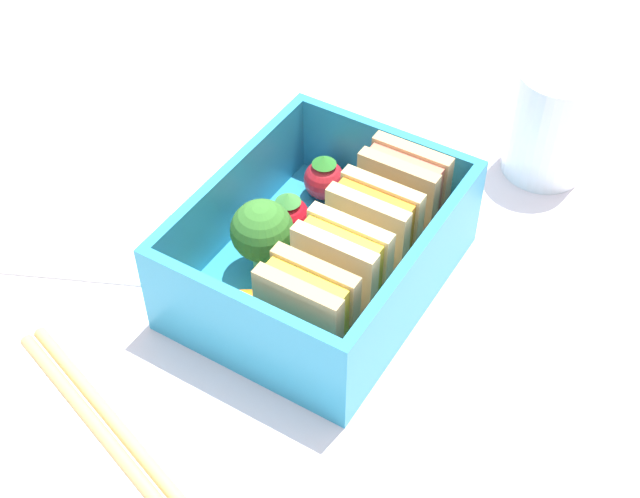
{
  "coord_description": "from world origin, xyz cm",
  "views": [
    {
      "loc": [
        29.07,
        17.7,
        37.64
      ],
      "look_at": [
        0.0,
        0.0,
        2.7
      ],
      "focal_mm": 50.0,
      "sensor_mm": 36.0,
      "label": 1
    }
  ],
  "objects_px": {
    "broccoli_floret": "(262,232)",
    "chopstick_pair": "(131,453)",
    "sandwich_center": "(342,269)",
    "carrot_stick_far_left": "(221,303)",
    "sandwich_center_left": "(374,230)",
    "sandwich_center_right": "(307,312)",
    "sandwich_left": "(403,194)",
    "drinking_glass": "(552,123)",
    "folded_napkin": "(85,212)",
    "strawberry_left": "(324,178)",
    "strawberry_far_left": "(289,216)"
  },
  "relations": [
    {
      "from": "broccoli_floret",
      "to": "drinking_glass",
      "type": "xyz_separation_m",
      "value": [
        -0.18,
        0.1,
        -0.0
      ]
    },
    {
      "from": "broccoli_floret",
      "to": "folded_napkin",
      "type": "bearing_deg",
      "value": -85.17
    },
    {
      "from": "sandwich_center",
      "to": "sandwich_center_right",
      "type": "height_order",
      "value": "same"
    },
    {
      "from": "sandwich_center_left",
      "to": "sandwich_center_right",
      "type": "relative_size",
      "value": 1.0
    },
    {
      "from": "chopstick_pair",
      "to": "sandwich_center_left",
      "type": "bearing_deg",
      "value": 165.43
    },
    {
      "from": "sandwich_left",
      "to": "carrot_stick_far_left",
      "type": "bearing_deg",
      "value": -25.95
    },
    {
      "from": "sandwich_center_right",
      "to": "sandwich_left",
      "type": "bearing_deg",
      "value": 180.0
    },
    {
      "from": "carrot_stick_far_left",
      "to": "folded_napkin",
      "type": "height_order",
      "value": "carrot_stick_far_left"
    },
    {
      "from": "sandwich_center",
      "to": "broccoli_floret",
      "type": "distance_m",
      "value": 0.05
    },
    {
      "from": "folded_napkin",
      "to": "strawberry_far_left",
      "type": "bearing_deg",
      "value": 108.85
    },
    {
      "from": "sandwich_center_right",
      "to": "folded_napkin",
      "type": "bearing_deg",
      "value": -97.75
    },
    {
      "from": "sandwich_center",
      "to": "strawberry_far_left",
      "type": "bearing_deg",
      "value": -120.55
    },
    {
      "from": "sandwich_center_left",
      "to": "broccoli_floret",
      "type": "distance_m",
      "value": 0.06
    },
    {
      "from": "strawberry_left",
      "to": "strawberry_far_left",
      "type": "relative_size",
      "value": 1.0
    },
    {
      "from": "sandwich_center",
      "to": "chopstick_pair",
      "type": "bearing_deg",
      "value": -18.25
    },
    {
      "from": "strawberry_left",
      "to": "carrot_stick_far_left",
      "type": "height_order",
      "value": "strawberry_left"
    },
    {
      "from": "sandwich_left",
      "to": "strawberry_far_left",
      "type": "bearing_deg",
      "value": -55.47
    },
    {
      "from": "carrot_stick_far_left",
      "to": "chopstick_pair",
      "type": "relative_size",
      "value": 0.23
    },
    {
      "from": "sandwich_center",
      "to": "strawberry_far_left",
      "type": "height_order",
      "value": "sandwich_center"
    },
    {
      "from": "folded_napkin",
      "to": "broccoli_floret",
      "type": "bearing_deg",
      "value": 94.83
    },
    {
      "from": "sandwich_left",
      "to": "drinking_glass",
      "type": "bearing_deg",
      "value": 156.61
    },
    {
      "from": "carrot_stick_far_left",
      "to": "chopstick_pair",
      "type": "height_order",
      "value": "carrot_stick_far_left"
    },
    {
      "from": "broccoli_floret",
      "to": "chopstick_pair",
      "type": "distance_m",
      "value": 0.13
    },
    {
      "from": "sandwich_center_left",
      "to": "chopstick_pair",
      "type": "xyz_separation_m",
      "value": [
        0.16,
        -0.04,
        -0.04
      ]
    },
    {
      "from": "broccoli_floret",
      "to": "carrot_stick_far_left",
      "type": "bearing_deg",
      "value": -2.62
    },
    {
      "from": "sandwich_center",
      "to": "sandwich_center_right",
      "type": "relative_size",
      "value": 1.0
    },
    {
      "from": "broccoli_floret",
      "to": "drinking_glass",
      "type": "distance_m",
      "value": 0.2
    },
    {
      "from": "folded_napkin",
      "to": "carrot_stick_far_left",
      "type": "bearing_deg",
      "value": 77.34
    },
    {
      "from": "sandwich_center",
      "to": "broccoli_floret",
      "type": "xyz_separation_m",
      "value": [
        -0.0,
        -0.05,
        0.0
      ]
    },
    {
      "from": "strawberry_left",
      "to": "sandwich_center",
      "type": "bearing_deg",
      "value": 37.08
    },
    {
      "from": "sandwich_center_right",
      "to": "drinking_glass",
      "type": "distance_m",
      "value": 0.22
    },
    {
      "from": "chopstick_pair",
      "to": "drinking_glass",
      "type": "height_order",
      "value": "drinking_glass"
    },
    {
      "from": "sandwich_center_right",
      "to": "strawberry_left",
      "type": "xyz_separation_m",
      "value": [
        -0.1,
        -0.05,
        -0.01
      ]
    },
    {
      "from": "sandwich_left",
      "to": "chopstick_pair",
      "type": "relative_size",
      "value": 0.29
    },
    {
      "from": "sandwich_center_left",
      "to": "chopstick_pair",
      "type": "bearing_deg",
      "value": -14.57
    },
    {
      "from": "drinking_glass",
      "to": "folded_napkin",
      "type": "bearing_deg",
      "value": -49.91
    },
    {
      "from": "chopstick_pair",
      "to": "sandwich_center",
      "type": "bearing_deg",
      "value": 161.75
    },
    {
      "from": "sandwich_center_right",
      "to": "carrot_stick_far_left",
      "type": "xyz_separation_m",
      "value": [
        0.0,
        -0.05,
        -0.02
      ]
    },
    {
      "from": "sandwich_center",
      "to": "drinking_glass",
      "type": "distance_m",
      "value": 0.18
    },
    {
      "from": "sandwich_center_right",
      "to": "broccoli_floret",
      "type": "xyz_separation_m",
      "value": [
        -0.03,
        -0.05,
        0.0
      ]
    },
    {
      "from": "strawberry_far_left",
      "to": "carrot_stick_far_left",
      "type": "xyz_separation_m",
      "value": [
        0.07,
        0.0,
        -0.01
      ]
    },
    {
      "from": "folded_napkin",
      "to": "sandwich_center_left",
      "type": "bearing_deg",
      "value": 104.17
    },
    {
      "from": "sandwich_left",
      "to": "drinking_glass",
      "type": "relative_size",
      "value": 0.75
    },
    {
      "from": "sandwich_center_left",
      "to": "folded_napkin",
      "type": "xyz_separation_m",
      "value": [
        0.04,
        -0.18,
        -0.04
      ]
    },
    {
      "from": "sandwich_center",
      "to": "carrot_stick_far_left",
      "type": "height_order",
      "value": "sandwich_center"
    },
    {
      "from": "sandwich_center_left",
      "to": "folded_napkin",
      "type": "distance_m",
      "value": 0.18
    },
    {
      "from": "sandwich_center_left",
      "to": "sandwich_center",
      "type": "height_order",
      "value": "same"
    },
    {
      "from": "chopstick_pair",
      "to": "sandwich_center_right",
      "type": "bearing_deg",
      "value": 155.74
    },
    {
      "from": "sandwich_center_left",
      "to": "sandwich_center",
      "type": "relative_size",
      "value": 1.0
    },
    {
      "from": "broccoli_floret",
      "to": "folded_napkin",
      "type": "distance_m",
      "value": 0.13
    }
  ]
}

